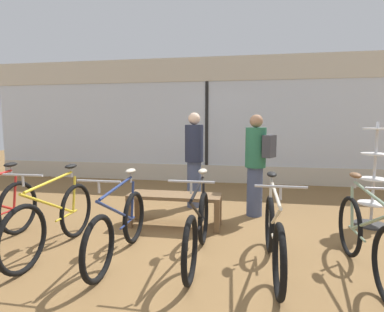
# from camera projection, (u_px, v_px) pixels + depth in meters

# --- Properties ---
(ground_plane) EXTENTS (24.00, 24.00, 0.00)m
(ground_plane) POSITION_uv_depth(u_px,v_px,m) (168.00, 245.00, 3.88)
(ground_plane) COLOR olive
(shop_back_wall) EXTENTS (12.00, 0.08, 3.20)m
(shop_back_wall) POSITION_uv_depth(u_px,v_px,m) (207.00, 119.00, 7.71)
(shop_back_wall) COLOR beige
(shop_back_wall) RESTS_ON ground_plane
(bicycle_left) EXTENTS (0.46, 1.77, 1.05)m
(bicycle_left) POSITION_uv_depth(u_px,v_px,m) (54.00, 220.00, 3.65)
(bicycle_left) COLOR black
(bicycle_left) RESTS_ON ground_plane
(bicycle_center_left) EXTENTS (0.46, 1.67, 1.02)m
(bicycle_center_left) POSITION_uv_depth(u_px,v_px,m) (119.00, 227.00, 3.47)
(bicycle_center_left) COLOR black
(bicycle_center_left) RESTS_ON ground_plane
(bicycle_center_right) EXTENTS (0.46, 1.68, 1.02)m
(bicycle_center_right) POSITION_uv_depth(u_px,v_px,m) (198.00, 228.00, 3.43)
(bicycle_center_right) COLOR black
(bicycle_center_right) RESTS_ON ground_plane
(bicycle_right) EXTENTS (0.46, 1.69, 1.03)m
(bicycle_right) POSITION_uv_depth(u_px,v_px,m) (274.00, 236.00, 3.19)
(bicycle_right) COLOR black
(bicycle_right) RESTS_ON ground_plane
(bicycle_far_right) EXTENTS (0.46, 1.74, 1.04)m
(bicycle_far_right) POSITION_uv_depth(u_px,v_px,m) (367.00, 239.00, 3.07)
(bicycle_far_right) COLOR black
(bicycle_far_right) RESTS_ON ground_plane
(accessory_rack) EXTENTS (0.48, 0.48, 1.59)m
(accessory_rack) POSITION_uv_depth(u_px,v_px,m) (374.00, 184.00, 4.53)
(accessory_rack) COLOR #333333
(accessory_rack) RESTS_ON ground_plane
(display_bench) EXTENTS (1.40, 0.44, 0.50)m
(display_bench) POSITION_uv_depth(u_px,v_px,m) (175.00, 200.00, 4.54)
(display_bench) COLOR brown
(display_bench) RESTS_ON ground_plane
(customer_near_rack) EXTENTS (0.56, 0.49, 1.71)m
(customer_near_rack) POSITION_uv_depth(u_px,v_px,m) (256.00, 162.00, 4.98)
(customer_near_rack) COLOR #424C6B
(customer_near_rack) RESTS_ON ground_plane
(customer_by_window) EXTENTS (0.42, 0.54, 1.75)m
(customer_by_window) POSITION_uv_depth(u_px,v_px,m) (194.00, 156.00, 5.52)
(customer_by_window) COLOR #424C6B
(customer_by_window) RESTS_ON ground_plane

